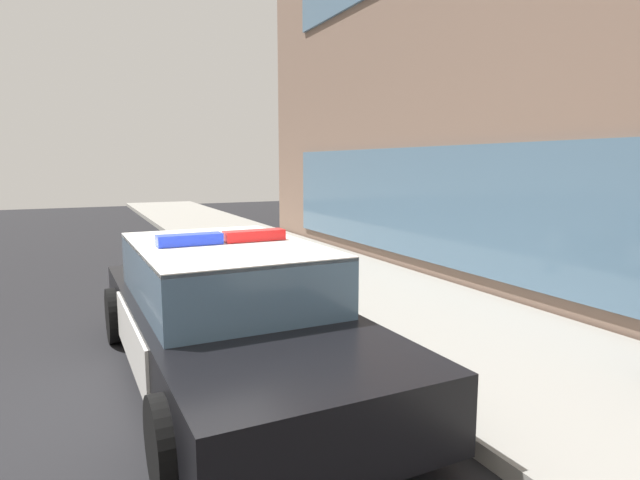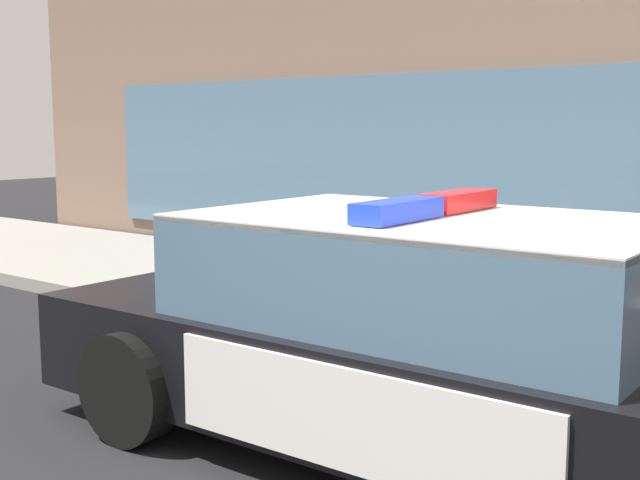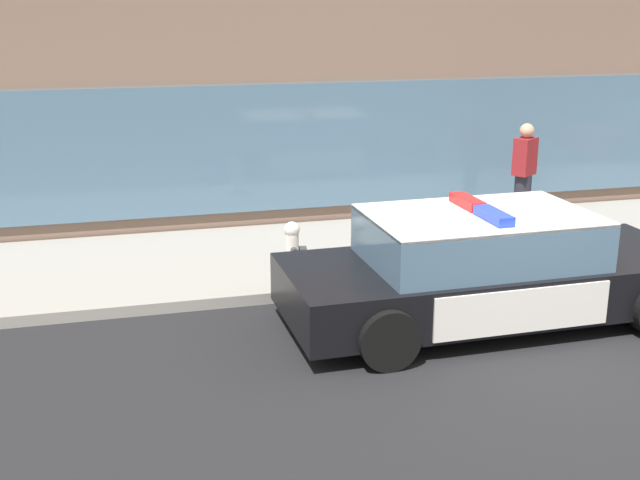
# 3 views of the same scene
# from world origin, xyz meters

# --- Properties ---
(ground) EXTENTS (48.00, 48.00, 0.00)m
(ground) POSITION_xyz_m (0.00, 0.00, 0.00)
(ground) COLOR black
(sidewalk) EXTENTS (48.00, 3.29, 0.15)m
(sidewalk) POSITION_xyz_m (0.00, 3.46, 0.07)
(sidewalk) COLOR gray
(sidewalk) RESTS_ON ground
(police_cruiser) EXTENTS (5.12, 2.19, 1.49)m
(police_cruiser) POSITION_xyz_m (-0.18, 0.60, 0.68)
(police_cruiser) COLOR black
(police_cruiser) RESTS_ON ground
(fire_hydrant) EXTENTS (0.34, 0.39, 0.73)m
(fire_hydrant) POSITION_xyz_m (-2.16, 2.58, 0.50)
(fire_hydrant) COLOR silver
(fire_hydrant) RESTS_ON sidewalk
(pedestrian_on_sidewalk) EXTENTS (0.48, 0.44, 1.71)m
(pedestrian_on_sidewalk) POSITION_xyz_m (2.14, 4.06, 1.01)
(pedestrian_on_sidewalk) COLOR #23232D
(pedestrian_on_sidewalk) RESTS_ON sidewalk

